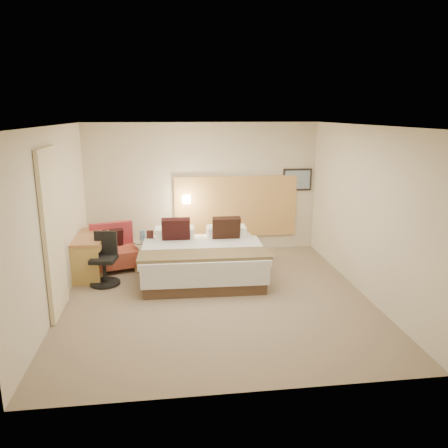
{
  "coord_description": "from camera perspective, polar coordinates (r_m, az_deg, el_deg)",
  "views": [
    {
      "loc": [
        -0.7,
        -6.48,
        2.88
      ],
      "look_at": [
        0.22,
        0.71,
        1.03
      ],
      "focal_mm": 35.0,
      "sensor_mm": 36.0,
      "label": 1
    }
  ],
  "objects": [
    {
      "name": "wall_front",
      "position": [
        4.32,
        2.59,
        -6.47
      ],
      "size": [
        4.8,
        0.02,
        2.7
      ],
      "primitive_type": "cube",
      "color": "beige",
      "rests_on": "floor"
    },
    {
      "name": "menu_folder",
      "position": [
        8.29,
        -9.63,
        -1.56
      ],
      "size": [
        0.13,
        0.06,
        0.21
      ],
      "primitive_type": "cube",
      "rotation": [
        0.0,
        0.0,
        -0.07
      ],
      "color": "#361816",
      "rests_on": "side_table"
    },
    {
      "name": "headboard_panel",
      "position": [
        9.27,
        1.58,
        2.29
      ],
      "size": [
        2.6,
        0.04,
        1.3
      ],
      "primitive_type": "cube",
      "color": "tan",
      "rests_on": "wall_back"
    },
    {
      "name": "desk_chair",
      "position": [
        7.81,
        -15.3,
        -4.98
      ],
      "size": [
        0.58,
        0.58,
        0.9
      ],
      "color": "black",
      "rests_on": "floor"
    },
    {
      "name": "wall_back",
      "position": [
        9.15,
        -2.79,
        4.67
      ],
      "size": [
        4.8,
        0.02,
        2.7
      ],
      "primitive_type": "cube",
      "color": "beige",
      "rests_on": "floor"
    },
    {
      "name": "ceiling",
      "position": [
        6.52,
        -1.13,
        12.81
      ],
      "size": [
        4.8,
        5.0,
        0.02
      ],
      "primitive_type": "cube",
      "color": "white",
      "rests_on": "floor"
    },
    {
      "name": "side_table",
      "position": [
        8.44,
        -10.12,
        -3.72
      ],
      "size": [
        0.51,
        0.51,
        0.54
      ],
      "color": "silver",
      "rests_on": "floor"
    },
    {
      "name": "wall_left",
      "position": [
        6.88,
        -21.46,
        0.45
      ],
      "size": [
        0.02,
        5.0,
        2.7
      ],
      "primitive_type": "cube",
      "color": "beige",
      "rests_on": "floor"
    },
    {
      "name": "bed",
      "position": [
        7.93,
        -2.84,
        -4.42
      ],
      "size": [
        2.18,
        2.11,
        1.04
      ],
      "color": "#483224",
      "rests_on": "floor"
    },
    {
      "name": "bottle_a",
      "position": [
        8.41,
        -10.74,
        -1.45
      ],
      "size": [
        0.06,
        0.06,
        0.19
      ],
      "primitive_type": "cylinder",
      "rotation": [
        0.0,
        0.0,
        -0.07
      ],
      "color": "#7895BA",
      "rests_on": "side_table"
    },
    {
      "name": "art_frame",
      "position": [
        9.47,
        9.55,
        5.74
      ],
      "size": [
        0.62,
        0.03,
        0.47
      ],
      "primitive_type": "cube",
      "color": "black",
      "rests_on": "wall_back"
    },
    {
      "name": "bottle_b",
      "position": [
        8.43,
        -10.42,
        -1.4
      ],
      "size": [
        0.06,
        0.06,
        0.19
      ],
      "primitive_type": "cylinder",
      "rotation": [
        0.0,
        0.0,
        -0.07
      ],
      "color": "#93CBE4",
      "rests_on": "side_table"
    },
    {
      "name": "art_canvas",
      "position": [
        9.45,
        9.58,
        5.72
      ],
      "size": [
        0.54,
        0.01,
        0.39
      ],
      "primitive_type": "cube",
      "color": "gray",
      "rests_on": "wall_back"
    },
    {
      "name": "floor",
      "position": [
        7.13,
        -1.02,
        -9.59
      ],
      "size": [
        4.8,
        5.0,
        0.02
      ],
      "primitive_type": "cube",
      "color": "#7E6C55",
      "rests_on": "ground"
    },
    {
      "name": "wall_right",
      "position": [
        7.35,
        17.95,
        1.6
      ],
      "size": [
        0.02,
        5.0,
        2.7
      ],
      "primitive_type": "cube",
      "color": "beige",
      "rests_on": "floor"
    },
    {
      "name": "lamp_arm",
      "position": [
        9.08,
        -4.94,
        3.27
      ],
      "size": [
        0.02,
        0.12,
        0.02
      ],
      "primitive_type": "cylinder",
      "rotation": [
        1.57,
        0.0,
        0.0
      ],
      "color": "silver",
      "rests_on": "wall_back"
    },
    {
      "name": "desk",
      "position": [
        8.25,
        -16.84,
        -2.51
      ],
      "size": [
        0.61,
        1.21,
        0.74
      ],
      "color": "#A76C41",
      "rests_on": "floor"
    },
    {
      "name": "lamp_shade",
      "position": [
        9.02,
        -4.92,
        3.2
      ],
      "size": [
        0.15,
        0.15,
        0.15
      ],
      "primitive_type": "cube",
      "color": "#FFEDC6",
      "rests_on": "wall_back"
    },
    {
      "name": "lounge_chair",
      "position": [
        8.54,
        -14.08,
        -3.46
      ],
      "size": [
        0.97,
        0.91,
        0.84
      ],
      "color": "#AE7E52",
      "rests_on": "floor"
    },
    {
      "name": "curtain",
      "position": [
        6.66,
        -21.44,
        -1.14
      ],
      "size": [
        0.06,
        0.9,
        2.42
      ],
      "primitive_type": "cube",
      "color": "beige",
      "rests_on": "wall_left"
    }
  ]
}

